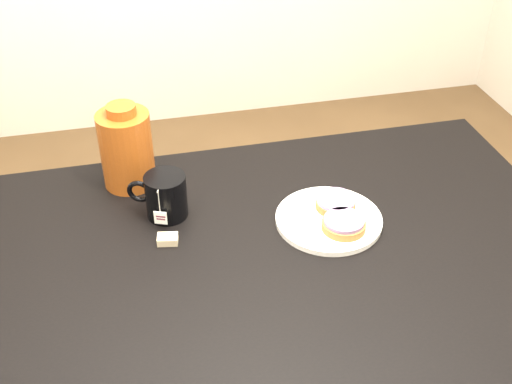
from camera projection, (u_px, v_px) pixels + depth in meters
table at (269, 282)px, 1.44m from camera, size 1.40×0.90×0.75m
plate at (329, 219)px, 1.47m from camera, size 0.24×0.24×0.02m
bagel_back at (336, 203)px, 1.49m from camera, size 0.13×0.13×0.03m
bagel_front at (344, 224)px, 1.43m from camera, size 0.13×0.13×0.03m
mug at (165, 196)px, 1.47m from camera, size 0.15×0.12×0.11m
teabag_pouch at (168, 239)px, 1.41m from camera, size 0.05×0.04×0.02m
bagel_package at (126, 148)px, 1.55m from camera, size 0.16×0.16×0.22m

